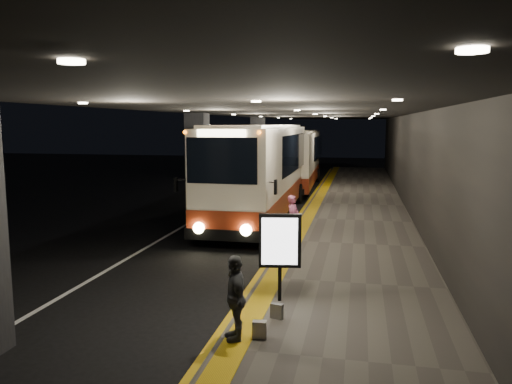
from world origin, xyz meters
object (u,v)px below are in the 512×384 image
(bag_plain, at_px, (259,329))
(info_sign, at_px, (280,243))
(passenger_boarding, at_px, (293,218))
(stanchion_post, at_px, (289,239))
(coach_main, at_px, (261,175))
(passenger_waiting_grey, at_px, (235,297))
(bag_polka, at_px, (277,311))
(coach_second, at_px, (296,162))

(bag_plain, xyz_separation_m, info_sign, (0.05, 1.96, 1.14))
(passenger_boarding, relative_size, stanchion_post, 1.32)
(passenger_boarding, height_order, stanchion_post, passenger_boarding)
(bag_plain, height_order, info_sign, info_sign)
(coach_main, relative_size, info_sign, 6.42)
(coach_main, relative_size, stanchion_post, 10.63)
(bag_plain, bearing_deg, passenger_waiting_grey, -161.60)
(coach_main, relative_size, bag_plain, 39.42)
(info_sign, bearing_deg, bag_polka, -93.49)
(bag_polka, bearing_deg, info_sign, 96.19)
(coach_main, relative_size, passenger_waiting_grey, 7.97)
(passenger_boarding, bearing_deg, passenger_waiting_grey, -158.58)
(passenger_waiting_grey, bearing_deg, bag_polka, 128.78)
(coach_second, relative_size, passenger_boarding, 7.25)
(bag_polka, bearing_deg, bag_plain, -99.62)
(stanchion_post, bearing_deg, bag_polka, -85.04)
(info_sign, bearing_deg, passenger_boarding, 85.04)
(coach_second, xyz_separation_m, passenger_waiting_grey, (1.78, -22.53, -0.74))
(bag_polka, xyz_separation_m, info_sign, (-0.11, 1.01, 1.14))
(bag_plain, bearing_deg, info_sign, 88.51)
(coach_second, bearing_deg, coach_main, -93.30)
(coach_second, xyz_separation_m, bag_plain, (2.19, -22.40, -1.35))
(passenger_boarding, relative_size, passenger_waiting_grey, 0.99)
(passenger_boarding, height_order, bag_plain, passenger_boarding)
(coach_main, height_order, bag_polka, coach_main)
(passenger_waiting_grey, xyz_separation_m, stanchion_post, (0.19, 5.49, -0.19))
(coach_second, distance_m, passenger_boarding, 14.99)
(coach_main, xyz_separation_m, passenger_waiting_grey, (2.02, -12.37, -0.91))
(coach_second, distance_m, passenger_waiting_grey, 22.62)
(passenger_waiting_grey, relative_size, bag_polka, 5.06)
(coach_second, bearing_deg, passenger_boarding, -85.12)
(bag_polka, height_order, stanchion_post, stanchion_post)
(passenger_boarding, xyz_separation_m, info_sign, (0.46, -5.57, 0.53))
(coach_main, relative_size, coach_second, 1.11)
(passenger_waiting_grey, xyz_separation_m, bag_polka, (0.57, 1.08, -0.62))
(coach_second, height_order, stanchion_post, coach_second)
(passenger_boarding, relative_size, bag_plain, 4.88)
(coach_second, relative_size, info_sign, 5.76)
(coach_main, distance_m, bag_plain, 12.57)
(passenger_waiting_grey, bearing_deg, bag_plain, 84.91)
(passenger_boarding, xyz_separation_m, passenger_waiting_grey, (0.00, -7.66, 0.01))
(bag_plain, bearing_deg, passenger_boarding, 93.11)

